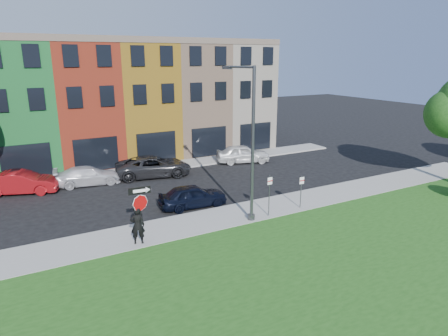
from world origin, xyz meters
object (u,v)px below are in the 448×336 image
man (138,225)px  street_lamp (250,145)px  stop_sign (140,204)px  sedan_near (193,196)px

man → street_lamp: bearing=-163.5°
stop_sign → man: 1.13m
sedan_near → street_lamp: bearing=-146.8°
street_lamp → stop_sign: bearing=169.0°
man → street_lamp: (6.41, 0.06, 3.28)m
stop_sign → sedan_near: bearing=45.6°
stop_sign → street_lamp: bearing=7.3°
sedan_near → stop_sign: bearing=133.9°
street_lamp → sedan_near: bearing=106.5°
man → street_lamp: street_lamp is taller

